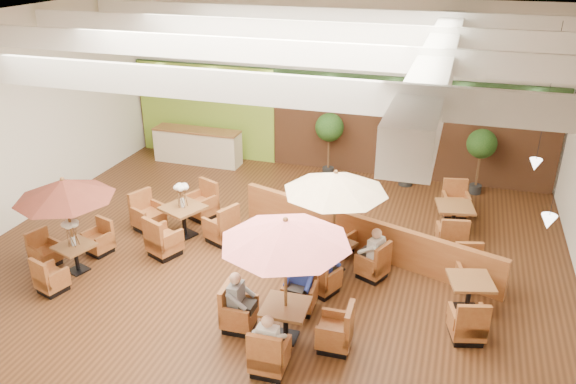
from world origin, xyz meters
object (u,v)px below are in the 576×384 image
at_px(table_5, 453,220).
at_px(diner_2, 238,296).
at_px(table_2, 335,204).
at_px(booth_divider, 362,235).
at_px(diner_0, 269,337).
at_px(topiary_2, 481,146).
at_px(service_counter, 198,146).
at_px(table_0, 65,205).
at_px(diner_1, 300,278).
at_px(topiary_0, 329,130).
at_px(table_1, 286,258).
at_px(table_4, 468,296).
at_px(diner_3, 323,262).
at_px(table_3, 184,220).
at_px(diner_4, 374,248).
at_px(topiary_1, 410,130).

xyz_separation_m(table_5, diner_2, (-3.81, -5.35, 0.38)).
distance_m(table_2, diner_2, 3.06).
bearing_deg(booth_divider, diner_0, -81.47).
relative_size(topiary_2, diner_2, 2.48).
relative_size(service_counter, table_0, 1.24).
bearing_deg(diner_1, topiary_0, -73.98).
distance_m(table_1, table_4, 4.11).
relative_size(service_counter, table_2, 1.14).
distance_m(table_1, diner_3, 2.00).
relative_size(diner_0, diner_3, 0.91).
xyz_separation_m(topiary_2, diner_3, (-3.09, -6.48, -0.73)).
bearing_deg(table_5, table_0, -162.58).
bearing_deg(table_3, topiary_0, 86.22).
xyz_separation_m(table_1, diner_4, (1.22, 2.62, -1.03)).
bearing_deg(table_1, booth_divider, 76.12).
height_order(table_5, diner_4, diner_4).
distance_m(table_1, table_5, 6.22).
bearing_deg(table_0, topiary_1, 64.80).
distance_m(booth_divider, table_1, 3.95).
bearing_deg(diner_2, topiary_2, 153.08).
bearing_deg(table_4, diner_4, 147.48).
distance_m(table_1, diner_4, 3.07).
height_order(topiary_1, diner_1, topiary_1).
distance_m(booth_divider, diner_0, 4.68).
height_order(service_counter, table_2, table_2).
height_order(booth_divider, table_0, table_0).
bearing_deg(diner_3, topiary_0, 125.26).
height_order(table_1, topiary_0, table_1).
relative_size(table_3, diner_4, 3.70).
xyz_separation_m(table_4, topiary_0, (-4.50, 6.20, 1.19)).
height_order(topiary_0, diner_2, topiary_0).
relative_size(table_0, topiary_1, 1.00).
bearing_deg(diner_1, diner_0, 96.68).
bearing_deg(table_4, booth_divider, 131.30).
height_order(service_counter, table_0, table_0).
bearing_deg(table_2, topiary_2, 84.74).
xyz_separation_m(table_5, diner_3, (-2.56, -3.65, 0.39)).
relative_size(diner_2, diner_3, 0.96).
height_order(table_3, table_5, table_3).
bearing_deg(table_0, booth_divider, 41.83).
bearing_deg(table_4, topiary_1, 92.49).
bearing_deg(diner_2, diner_1, 136.06).
height_order(diner_0, diner_4, diner_4).
height_order(service_counter, topiary_2, topiary_2).
relative_size(table_5, diner_2, 3.46).
distance_m(topiary_0, topiary_2, 4.58).
bearing_deg(service_counter, table_1, -54.32).
bearing_deg(booth_divider, table_0, -137.40).
xyz_separation_m(table_2, topiary_1, (1.02, 5.55, 0.08)).
bearing_deg(table_2, diner_2, -91.65).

